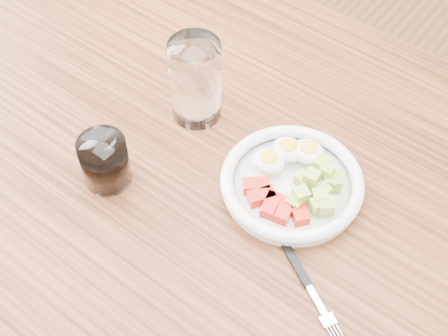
# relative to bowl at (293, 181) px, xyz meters

# --- Properties ---
(dining_table) EXTENTS (1.50, 0.90, 0.77)m
(dining_table) POSITION_rel_bowl_xyz_m (-0.08, -0.06, -0.12)
(dining_table) COLOR brown
(dining_table) RESTS_ON ground
(bowl) EXTENTS (0.21, 0.21, 0.05)m
(bowl) POSITION_rel_bowl_xyz_m (0.00, 0.00, 0.00)
(bowl) COLOR white
(bowl) RESTS_ON dining_table
(fork) EXTENTS (0.16, 0.09, 0.01)m
(fork) POSITION_rel_bowl_xyz_m (0.09, -0.11, -0.01)
(fork) COLOR black
(fork) RESTS_ON dining_table
(water_glass) EXTENTS (0.08, 0.08, 0.14)m
(water_glass) POSITION_rel_bowl_xyz_m (-0.21, 0.03, 0.05)
(water_glass) COLOR white
(water_glass) RESTS_ON dining_table
(coffee_glass) EXTENTS (0.07, 0.07, 0.08)m
(coffee_glass) POSITION_rel_bowl_xyz_m (-0.23, -0.15, 0.02)
(coffee_glass) COLOR white
(coffee_glass) RESTS_ON dining_table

